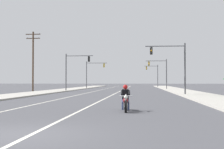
{
  "coord_description": "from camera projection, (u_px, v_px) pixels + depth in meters",
  "views": [
    {
      "loc": [
        3.62,
        -9.09,
        1.65
      ],
      "look_at": [
        1.12,
        17.55,
        2.25
      ],
      "focal_mm": 48.55,
      "sensor_mm": 36.0,
      "label": 1
    }
  ],
  "objects": [
    {
      "name": "lane_stripe_center",
      "position": [
        122.0,
        90.0,
        54.12
      ],
      "size": [
        0.16,
        100.0,
        0.01
      ],
      "primitive_type": "cube",
      "color": "beige",
      "rests_on": "ground"
    },
    {
      "name": "traffic_signal_near_right",
      "position": [
        173.0,
        61.0,
        35.99
      ],
      "size": [
        4.76,
        0.41,
        6.2
      ],
      "color": "#47474C",
      "rests_on": "ground"
    },
    {
      "name": "traffic_signal_near_left",
      "position": [
        74.0,
        67.0,
        49.95
      ],
      "size": [
        4.65,
        0.42,
        6.2
      ],
      "color": "#47474C",
      "rests_on": "ground"
    },
    {
      "name": "sidewalk_kerb_right",
      "position": [
        182.0,
        91.0,
        48.21
      ],
      "size": [
        4.4,
        110.0,
        0.14
      ],
      "primitive_type": "cube",
      "color": "#ADA89E",
      "rests_on": "ground"
    },
    {
      "name": "traffic_signal_mid_right",
      "position": [
        161.0,
        70.0,
        62.04
      ],
      "size": [
        4.3,
        0.37,
        6.2
      ],
      "color": "#47474C",
      "rests_on": "ground"
    },
    {
      "name": "sidewalk_kerb_left",
      "position": [
        56.0,
        91.0,
        50.12
      ],
      "size": [
        4.4,
        110.0,
        0.14
      ],
      "primitive_type": "cube",
      "color": "#ADA89E",
      "rests_on": "ground"
    },
    {
      "name": "traffic_signal_mid_left",
      "position": [
        92.0,
        71.0,
        69.52
      ],
      "size": [
        4.83,
        0.59,
        6.2
      ],
      "color": "#47474C",
      "rests_on": "ground"
    },
    {
      "name": "ground_plane",
      "position": [
        23.0,
        134.0,
        9.35
      ],
      "size": [
        400.0,
        400.0,
        0.0
      ],
      "primitive_type": "plane",
      "color": "#47474C"
    },
    {
      "name": "motorcycle_with_rider",
      "position": [
        125.0,
        100.0,
        16.67
      ],
      "size": [
        0.7,
        2.19,
        1.46
      ],
      "color": "black",
      "rests_on": "ground"
    },
    {
      "name": "traffic_signal_far_right",
      "position": [
        154.0,
        73.0,
        83.3
      ],
      "size": [
        3.69,
        0.37,
        6.2
      ],
      "color": "#47474C",
      "rests_on": "ground"
    },
    {
      "name": "utility_pole_left_near",
      "position": [
        33.0,
        59.0,
        47.76
      ],
      "size": [
        2.37,
        0.26,
        9.49
      ],
      "color": "#4C3828",
      "rests_on": "ground"
    },
    {
      "name": "lane_stripe_left",
      "position": [
        99.0,
        90.0,
        54.5
      ],
      "size": [
        0.16,
        100.0,
        0.01
      ],
      "primitive_type": "cube",
      "color": "beige",
      "rests_on": "ground"
    }
  ]
}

